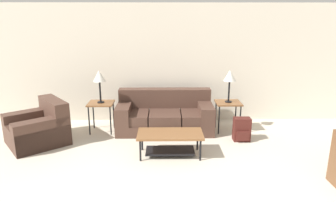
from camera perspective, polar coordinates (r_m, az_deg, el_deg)
wall_back at (r=6.70m, az=0.36°, el=7.10°), size 8.89×0.06×2.60m
couch at (r=6.28m, az=-0.61°, el=-2.90°), size 1.96×0.92×0.82m
armchair at (r=6.11m, az=-23.36°, el=-4.84°), size 1.35×1.35×0.80m
coffee_table at (r=5.11m, az=0.41°, el=-7.20°), size 1.10×0.55×0.40m
side_table_left at (r=6.26m, az=-12.64°, el=-0.92°), size 0.51×0.47×0.62m
side_table_right at (r=6.26m, az=11.39°, el=-0.83°), size 0.51×0.47×0.62m
table_lamp_left at (r=6.12m, az=-12.96°, el=4.45°), size 0.24×0.24×0.66m
table_lamp_right at (r=6.13m, az=11.68°, el=4.54°), size 0.24×0.24×0.66m
backpack at (r=5.91m, az=13.87°, el=-5.31°), size 0.31×0.28×0.45m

